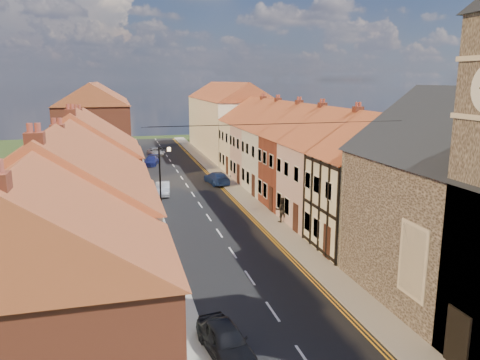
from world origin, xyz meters
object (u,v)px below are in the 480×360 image
(car_far_b, at_px, (217,178))
(car_mid, at_px, (163,188))
(car_distant, at_px, (155,152))
(pedestrian_right, at_px, (281,210))
(lamppost, at_px, (161,182))
(car_far, at_px, (151,161))
(car_near, at_px, (225,340))

(car_far_b, bearing_deg, car_mid, 22.21)
(car_distant, height_order, pedestrian_right, pedestrian_right)
(lamppost, bearing_deg, car_far_b, 63.40)
(car_distant, relative_size, car_far_b, 0.85)
(lamppost, xyz_separation_m, pedestrian_right, (8.91, -0.84, -2.46))
(car_distant, height_order, car_far_b, car_far_b)
(car_far, bearing_deg, car_distant, 96.01)
(lamppost, relative_size, pedestrian_right, 3.13)
(car_near, height_order, car_mid, car_near)
(car_far, distance_m, car_far_b, 14.28)
(lamppost, relative_size, car_mid, 1.62)
(lamppost, bearing_deg, car_mid, 84.57)
(lamppost, height_order, pedestrian_right, lamppost)
(car_far, bearing_deg, car_near, -75.91)
(car_distant, distance_m, car_far_b, 21.49)
(car_far, xyz_separation_m, car_far_b, (5.91, -13.00, 0.07))
(car_near, distance_m, car_mid, 27.55)
(car_far, bearing_deg, pedestrian_right, -59.92)
(car_distant, bearing_deg, car_far_b, -87.67)
(car_mid, bearing_deg, lamppost, -88.84)
(lamppost, relative_size, car_far_b, 1.33)
(car_far_b, bearing_deg, car_near, 71.86)
(car_mid, distance_m, car_distant, 24.33)
(pedestrian_right, bearing_deg, car_mid, -53.60)
(lamppost, height_order, car_far_b, lamppost)
(car_far_b, bearing_deg, lamppost, 56.53)
(car_distant, xyz_separation_m, car_far_b, (4.74, -20.96, 0.12))
(car_near, bearing_deg, lamppost, 84.53)
(lamppost, xyz_separation_m, car_mid, (1.01, 10.66, -2.93))
(lamppost, distance_m, car_far_b, 15.92)
(car_near, height_order, car_far_b, car_far_b)
(pedestrian_right, bearing_deg, car_far, -72.40)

